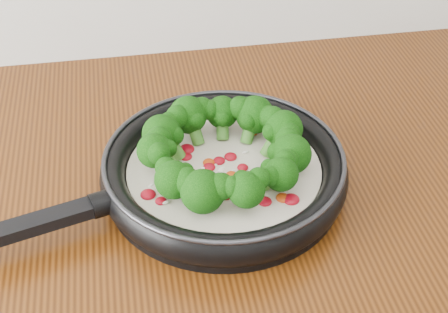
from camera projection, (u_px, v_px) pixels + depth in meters
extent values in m
cylinder|color=black|center=(224.00, 184.00, 0.84)|extent=(0.36, 0.36, 0.01)
torus|color=black|center=(224.00, 170.00, 0.82)|extent=(0.38, 0.38, 0.03)
torus|color=#2D2D33|center=(224.00, 157.00, 0.81)|extent=(0.37, 0.37, 0.01)
cube|color=black|center=(34.00, 224.00, 0.74)|extent=(0.18, 0.07, 0.02)
cylinder|color=black|center=(103.00, 203.00, 0.76)|extent=(0.04, 0.04, 0.03)
cylinder|color=beige|center=(224.00, 174.00, 0.83)|extent=(0.30, 0.30, 0.02)
ellipsoid|color=maroon|center=(148.00, 195.00, 0.78)|extent=(0.02, 0.02, 0.01)
ellipsoid|color=maroon|center=(219.00, 161.00, 0.83)|extent=(0.02, 0.02, 0.01)
ellipsoid|color=#BB390C|center=(231.00, 175.00, 0.81)|extent=(0.01, 0.01, 0.01)
ellipsoid|color=maroon|center=(191.00, 173.00, 0.81)|extent=(0.02, 0.02, 0.01)
ellipsoid|color=maroon|center=(186.00, 157.00, 0.83)|extent=(0.02, 0.02, 0.01)
ellipsoid|color=#BB390C|center=(209.00, 163.00, 0.82)|extent=(0.02, 0.02, 0.01)
ellipsoid|color=maroon|center=(226.00, 195.00, 0.78)|extent=(0.02, 0.02, 0.01)
ellipsoid|color=maroon|center=(265.00, 202.00, 0.77)|extent=(0.02, 0.02, 0.01)
ellipsoid|color=#BB390C|center=(176.00, 150.00, 0.85)|extent=(0.02, 0.02, 0.01)
ellipsoid|color=maroon|center=(291.00, 199.00, 0.77)|extent=(0.03, 0.03, 0.01)
ellipsoid|color=maroon|center=(243.00, 168.00, 0.82)|extent=(0.02, 0.02, 0.01)
ellipsoid|color=#BB390C|center=(252.00, 125.00, 0.89)|extent=(0.02, 0.02, 0.01)
ellipsoid|color=maroon|center=(174.00, 166.00, 0.82)|extent=(0.01, 0.01, 0.01)
ellipsoid|color=maroon|center=(209.00, 167.00, 0.82)|extent=(0.02, 0.02, 0.01)
ellipsoid|color=#BB390C|center=(283.00, 198.00, 0.77)|extent=(0.02, 0.02, 0.01)
ellipsoid|color=maroon|center=(196.00, 175.00, 0.81)|extent=(0.01, 0.01, 0.01)
ellipsoid|color=maroon|center=(187.00, 149.00, 0.85)|extent=(0.02, 0.02, 0.01)
ellipsoid|color=#BB390C|center=(181.00, 185.00, 0.79)|extent=(0.02, 0.02, 0.01)
ellipsoid|color=maroon|center=(161.00, 201.00, 0.77)|extent=(0.02, 0.02, 0.01)
ellipsoid|color=maroon|center=(271.00, 153.00, 0.84)|extent=(0.02, 0.02, 0.01)
ellipsoid|color=#BB390C|center=(252.00, 132.00, 0.88)|extent=(0.02, 0.02, 0.01)
ellipsoid|color=maroon|center=(231.00, 157.00, 0.83)|extent=(0.02, 0.02, 0.01)
ellipsoid|color=white|center=(224.00, 161.00, 0.83)|extent=(0.01, 0.01, 0.00)
ellipsoid|color=white|center=(199.00, 171.00, 0.81)|extent=(0.00, 0.01, 0.00)
ellipsoid|color=white|center=(204.00, 168.00, 0.81)|extent=(0.01, 0.01, 0.00)
ellipsoid|color=white|center=(245.00, 152.00, 0.84)|extent=(0.01, 0.01, 0.00)
ellipsoid|color=white|center=(222.00, 168.00, 0.82)|extent=(0.01, 0.01, 0.00)
ellipsoid|color=white|center=(273.00, 170.00, 0.82)|extent=(0.01, 0.01, 0.00)
ellipsoid|color=white|center=(216.00, 165.00, 0.82)|extent=(0.01, 0.01, 0.00)
ellipsoid|color=white|center=(221.00, 171.00, 0.82)|extent=(0.01, 0.00, 0.00)
ellipsoid|color=white|center=(179.00, 126.00, 0.89)|extent=(0.01, 0.01, 0.00)
ellipsoid|color=white|center=(248.00, 179.00, 0.80)|extent=(0.01, 0.01, 0.00)
ellipsoid|color=white|center=(224.00, 125.00, 0.89)|extent=(0.01, 0.01, 0.00)
ellipsoid|color=white|center=(233.00, 171.00, 0.81)|extent=(0.01, 0.01, 0.00)
ellipsoid|color=white|center=(273.00, 160.00, 0.83)|extent=(0.01, 0.00, 0.00)
ellipsoid|color=white|center=(270.00, 161.00, 0.83)|extent=(0.01, 0.01, 0.00)
ellipsoid|color=white|center=(179.00, 189.00, 0.78)|extent=(0.01, 0.01, 0.00)
ellipsoid|color=white|center=(151.00, 186.00, 0.79)|extent=(0.01, 0.01, 0.00)
ellipsoid|color=white|center=(194.00, 121.00, 0.90)|extent=(0.01, 0.01, 0.00)
ellipsoid|color=white|center=(282.00, 178.00, 0.80)|extent=(0.01, 0.01, 0.00)
ellipsoid|color=white|center=(307.00, 153.00, 0.84)|extent=(0.01, 0.01, 0.00)
ellipsoid|color=white|center=(221.00, 173.00, 0.81)|extent=(0.01, 0.01, 0.00)
ellipsoid|color=white|center=(166.00, 202.00, 0.76)|extent=(0.01, 0.01, 0.00)
cylinder|color=#4D8E2E|center=(272.00, 144.00, 0.83)|extent=(0.03, 0.02, 0.04)
sphere|color=black|center=(284.00, 129.00, 0.83)|extent=(0.06, 0.06, 0.05)
sphere|color=black|center=(273.00, 118.00, 0.83)|extent=(0.04, 0.04, 0.03)
sphere|color=black|center=(289.00, 134.00, 0.81)|extent=(0.04, 0.04, 0.03)
sphere|color=black|center=(272.00, 132.00, 0.82)|extent=(0.03, 0.03, 0.02)
cylinder|color=#4D8E2E|center=(249.00, 131.00, 0.86)|extent=(0.03, 0.03, 0.04)
sphere|color=black|center=(255.00, 115.00, 0.86)|extent=(0.06, 0.06, 0.05)
sphere|color=black|center=(240.00, 108.00, 0.86)|extent=(0.04, 0.04, 0.03)
sphere|color=black|center=(267.00, 116.00, 0.84)|extent=(0.04, 0.04, 0.03)
sphere|color=black|center=(249.00, 120.00, 0.84)|extent=(0.03, 0.03, 0.03)
cylinder|color=#4D8E2E|center=(222.00, 129.00, 0.86)|extent=(0.02, 0.03, 0.03)
sphere|color=black|center=(222.00, 112.00, 0.87)|extent=(0.05, 0.05, 0.04)
sphere|color=black|center=(210.00, 110.00, 0.86)|extent=(0.03, 0.03, 0.03)
sphere|color=black|center=(235.00, 110.00, 0.86)|extent=(0.03, 0.03, 0.03)
sphere|color=black|center=(223.00, 118.00, 0.85)|extent=(0.03, 0.03, 0.02)
cylinder|color=#4D8E2E|center=(195.00, 132.00, 0.85)|extent=(0.03, 0.04, 0.04)
sphere|color=black|center=(188.00, 115.00, 0.85)|extent=(0.06, 0.06, 0.05)
sphere|color=black|center=(178.00, 117.00, 0.84)|extent=(0.04, 0.04, 0.03)
sphere|color=black|center=(202.00, 108.00, 0.86)|extent=(0.04, 0.04, 0.03)
sphere|color=black|center=(195.00, 120.00, 0.84)|extent=(0.03, 0.03, 0.03)
cylinder|color=#4D8E2E|center=(174.00, 148.00, 0.83)|extent=(0.03, 0.03, 0.04)
sphere|color=black|center=(162.00, 134.00, 0.82)|extent=(0.06, 0.06, 0.05)
sphere|color=black|center=(159.00, 138.00, 0.80)|extent=(0.04, 0.04, 0.03)
sphere|color=black|center=(170.00, 123.00, 0.83)|extent=(0.04, 0.04, 0.03)
sphere|color=black|center=(174.00, 136.00, 0.82)|extent=(0.03, 0.03, 0.03)
cylinder|color=#4D8E2E|center=(169.00, 162.00, 0.80)|extent=(0.03, 0.02, 0.04)
sphere|color=black|center=(154.00, 151.00, 0.79)|extent=(0.05, 0.05, 0.04)
sphere|color=black|center=(159.00, 154.00, 0.77)|extent=(0.03, 0.03, 0.03)
sphere|color=black|center=(157.00, 139.00, 0.80)|extent=(0.03, 0.03, 0.03)
sphere|color=black|center=(168.00, 149.00, 0.79)|extent=(0.03, 0.03, 0.02)
cylinder|color=#4D8E2E|center=(184.00, 184.00, 0.77)|extent=(0.03, 0.03, 0.03)
sphere|color=black|center=(174.00, 180.00, 0.75)|extent=(0.06, 0.06, 0.05)
sphere|color=black|center=(187.00, 179.00, 0.74)|extent=(0.04, 0.04, 0.03)
sphere|color=black|center=(166.00, 168.00, 0.76)|extent=(0.03, 0.03, 0.03)
sphere|color=black|center=(185.00, 172.00, 0.76)|extent=(0.03, 0.03, 0.02)
cylinder|color=#4D8E2E|center=(207.00, 194.00, 0.76)|extent=(0.03, 0.03, 0.03)
sphere|color=black|center=(203.00, 192.00, 0.74)|extent=(0.06, 0.06, 0.05)
sphere|color=black|center=(221.00, 187.00, 0.73)|extent=(0.04, 0.04, 0.03)
sphere|color=black|center=(187.00, 182.00, 0.74)|extent=(0.04, 0.04, 0.03)
sphere|color=black|center=(207.00, 181.00, 0.75)|extent=(0.03, 0.03, 0.03)
cylinder|color=#4D8E2E|center=(241.00, 193.00, 0.76)|extent=(0.02, 0.03, 0.04)
sphere|color=black|center=(246.00, 190.00, 0.73)|extent=(0.05, 0.05, 0.04)
sphere|color=black|center=(258.00, 179.00, 0.74)|extent=(0.03, 0.03, 0.03)
sphere|color=black|center=(232.00, 187.00, 0.73)|extent=(0.03, 0.03, 0.02)
sphere|color=black|center=(242.00, 179.00, 0.74)|extent=(0.03, 0.03, 0.02)
cylinder|color=#4D8E2E|center=(269.00, 180.00, 0.78)|extent=(0.03, 0.03, 0.04)
sphere|color=black|center=(281.00, 174.00, 0.76)|extent=(0.05, 0.05, 0.04)
sphere|color=black|center=(285.00, 161.00, 0.77)|extent=(0.03, 0.03, 0.03)
sphere|color=black|center=(271.00, 176.00, 0.75)|extent=(0.03, 0.03, 0.02)
sphere|color=black|center=(269.00, 167.00, 0.77)|extent=(0.03, 0.03, 0.02)
cylinder|color=#4D8E2E|center=(278.00, 164.00, 0.80)|extent=(0.03, 0.02, 0.03)
sphere|color=black|center=(291.00, 154.00, 0.79)|extent=(0.06, 0.06, 0.05)
sphere|color=black|center=(288.00, 140.00, 0.80)|extent=(0.04, 0.04, 0.03)
sphere|color=black|center=(288.00, 160.00, 0.77)|extent=(0.04, 0.04, 0.03)
sphere|color=black|center=(277.00, 152.00, 0.79)|extent=(0.03, 0.03, 0.02)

